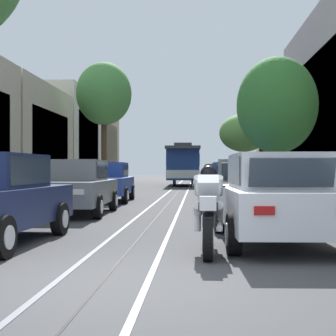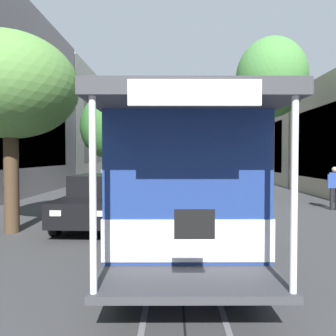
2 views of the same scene
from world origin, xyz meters
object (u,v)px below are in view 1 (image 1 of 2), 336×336
(parked_car_brown_fourth_right, at_px, (220,179))
(street_tree_kerb_left_second, at_px, (104,94))
(cable_car_trolley, at_px, (183,165))
(pedestrian_on_left_pavement, at_px, (90,174))
(parked_car_blue_mid_left, at_px, (107,182))
(motorcycle_with_rider, at_px, (209,211))
(street_tree_kerb_right_second, at_px, (277,105))
(parked_car_grey_second_right, at_px, (244,187))
(parked_car_black_sixth_right, at_px, (214,176))
(parked_car_grey_second_left, at_px, (76,187))
(parked_car_grey_fifth_right, at_px, (220,177))
(street_tree_kerb_right_mid, at_px, (244,133))
(parked_car_white_near_right, at_px, (275,198))
(parked_car_blue_mid_right, at_px, (231,182))

(parked_car_brown_fourth_right, bearing_deg, street_tree_kerb_left_second, 148.12)
(cable_car_trolley, distance_m, pedestrian_on_left_pavement, 8.40)
(parked_car_blue_mid_left, bearing_deg, motorcycle_with_rider, -72.43)
(parked_car_blue_mid_left, bearing_deg, street_tree_kerb_right_second, 24.56)
(parked_car_grey_second_right, distance_m, parked_car_black_sixth_right, 22.75)
(motorcycle_with_rider, distance_m, pedestrian_on_left_pavement, 27.22)
(parked_car_grey_second_left, height_order, parked_car_grey_fifth_right, same)
(parked_car_grey_fifth_right, height_order, motorcycle_with_rider, parked_car_grey_fifth_right)
(parked_car_grey_second_left, height_order, cable_car_trolley, cable_car_trolley)
(street_tree_kerb_right_mid, height_order, cable_car_trolley, street_tree_kerb_right_mid)
(parked_car_grey_second_left, bearing_deg, motorcycle_with_rider, -60.15)
(parked_car_grey_second_right, relative_size, pedestrian_on_left_pavement, 2.55)
(parked_car_grey_second_left, relative_size, street_tree_kerb_left_second, 0.55)
(parked_car_grey_second_left, height_order, street_tree_kerb_right_mid, street_tree_kerb_right_mid)
(parked_car_grey_second_right, height_order, parked_car_black_sixth_right, same)
(parked_car_grey_fifth_right, height_order, pedestrian_on_left_pavement, pedestrian_on_left_pavement)
(parked_car_grey_second_right, xyz_separation_m, street_tree_kerb_left_second, (-7.17, 16.01, 5.19))
(parked_car_brown_fourth_right, relative_size, cable_car_trolley, 0.48)
(parked_car_grey_fifth_right, bearing_deg, parked_car_black_sixth_right, 91.86)
(parked_car_black_sixth_right, bearing_deg, cable_car_trolley, 138.96)
(cable_car_trolley, bearing_deg, parked_car_blue_mid_left, -97.43)
(parked_car_blue_mid_left, xyz_separation_m, street_tree_kerb_left_second, (-2.17, 10.72, 5.19))
(parked_car_grey_second_left, distance_m, parked_car_grey_second_right, 4.88)
(parked_car_blue_mid_left, distance_m, parked_car_white_near_right, 12.06)
(parked_car_grey_second_left, distance_m, cable_car_trolley, 25.31)
(parked_car_black_sixth_right, height_order, motorcycle_with_rider, parked_car_black_sixth_right)
(motorcycle_with_rider, bearing_deg, parked_car_black_sixth_right, 87.87)
(street_tree_kerb_right_mid, relative_size, motorcycle_with_rider, 2.80)
(street_tree_kerb_left_second, distance_m, pedestrian_on_left_pavement, 6.23)
(parked_car_white_near_right, xyz_separation_m, street_tree_kerb_right_mid, (2.19, 29.33, 3.27))
(parked_car_brown_fourth_right, relative_size, street_tree_kerb_right_second, 0.67)
(parked_car_grey_fifth_right, height_order, parked_car_black_sixth_right, same)
(parked_car_black_sixth_right, relative_size, cable_car_trolley, 0.48)
(street_tree_kerb_left_second, bearing_deg, parked_car_blue_mid_right, -54.37)
(parked_car_blue_mid_left, distance_m, parked_car_black_sixth_right, 18.14)
(parked_car_grey_second_left, bearing_deg, parked_car_white_near_right, -47.30)
(parked_car_grey_second_left, xyz_separation_m, street_tree_kerb_right_second, (7.21, 9.01, 3.47))
(parked_car_blue_mid_right, relative_size, motorcycle_with_rider, 2.19)
(parked_car_white_near_right, bearing_deg, street_tree_kerb_left_second, 108.37)
(parked_car_grey_second_left, xyz_separation_m, street_tree_kerb_right_mid, (7.09, 24.03, 3.27))
(parked_car_blue_mid_right, relative_size, pedestrian_on_left_pavement, 2.52)
(parked_car_brown_fourth_right, height_order, parked_car_grey_fifth_right, same)
(pedestrian_on_left_pavement, bearing_deg, motorcycle_with_rider, -73.77)
(pedestrian_on_left_pavement, bearing_deg, street_tree_kerb_right_mid, 21.42)
(cable_car_trolley, height_order, pedestrian_on_left_pavement, cable_car_trolley)
(parked_car_blue_mid_right, height_order, street_tree_kerb_left_second, street_tree_kerb_left_second)
(parked_car_blue_mid_right, xyz_separation_m, parked_car_brown_fourth_right, (-0.18, 5.68, 0.00))
(parked_car_grey_fifth_right, relative_size, street_tree_kerb_right_mid, 0.79)
(street_tree_kerb_left_second, relative_size, cable_car_trolley, 0.87)
(parked_car_white_near_right, distance_m, street_tree_kerb_left_second, 23.42)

